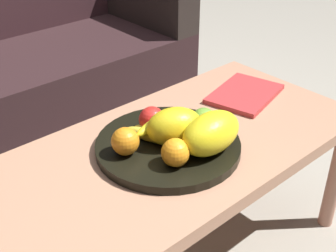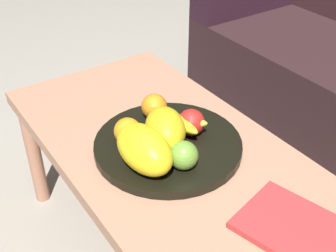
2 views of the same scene
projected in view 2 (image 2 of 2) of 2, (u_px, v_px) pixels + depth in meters
coffee_table at (175, 168)px, 1.22m from camera, size 1.15×0.56×0.46m
fruit_bowl at (168, 145)px, 1.19m from camera, size 0.40×0.40×0.03m
melon_large_front at (165, 129)px, 1.14m from camera, size 0.18×0.15×0.10m
melon_smaller_beside at (144, 149)px, 1.07m from camera, size 0.19×0.12×0.11m
orange_front at (128, 131)px, 1.16m from camera, size 0.07×0.07×0.07m
orange_left at (154, 107)px, 1.26m from camera, size 0.07×0.07×0.07m
apple_front at (191, 122)px, 1.20m from camera, size 0.07×0.07×0.07m
apple_left at (184, 155)px, 1.08m from camera, size 0.07×0.07×0.07m
banana_bunch at (176, 125)px, 1.20m from camera, size 0.15×0.16×0.06m
magazine at (299, 230)px, 0.95m from camera, size 0.29×0.24×0.02m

